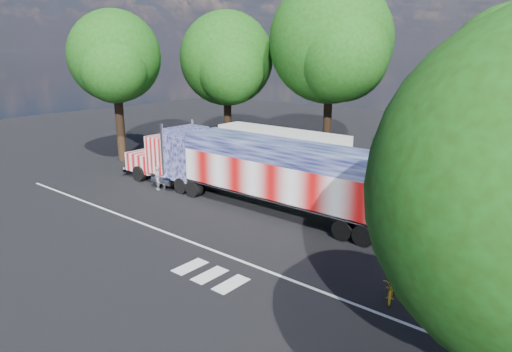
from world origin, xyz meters
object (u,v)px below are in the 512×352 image
Objects in this scene: coach_bus at (281,150)px; tree_w_a at (115,57)px; woman at (157,178)px; bicycle at (393,287)px; parked_car at (510,273)px; tree_nw_a at (228,59)px; tree_n_mid at (332,42)px; semi_truck at (250,168)px.

tree_w_a is at bearing -154.72° from coach_bus.
coach_bus is 6.89× the size of woman.
tree_w_a reaches higher than bicycle.
coach_bus is at bearing 122.97° from bicycle.
tree_nw_a is at bearing 77.14° from parked_car.
woman is 0.11× the size of tree_n_mid.
semi_truck reaches higher than bicycle.
tree_n_mid is at bearing 84.59° from coach_bus.
tree_w_a is at bearing 96.35° from parked_car.
parked_car is 31.05m from tree_w_a.
parked_car is 0.26× the size of tree_n_mid.
parked_car is at bearing -25.93° from coach_bus.
tree_w_a is (-12.22, -5.77, 6.81)m from coach_bus.
tree_n_mid is at bearing 42.61° from tree_w_a.
tree_n_mid is at bearing 91.82° from woman.
tree_n_mid reaches higher than bicycle.
semi_truck is 15.73m from tree_n_mid.
parked_car is at bearing -40.46° from tree_n_mid.
bicycle is 0.12× the size of tree_n_mid.
semi_truck is 7.12m from woman.
bicycle is 24.83m from tree_n_mid.
bicycle is 28.67m from tree_w_a.
woman is 18.00m from tree_n_mid.
bicycle is 0.14× the size of tree_w_a.
tree_w_a is at bearing 173.32° from semi_truck.
tree_nw_a is (-23.14, 15.85, 7.77)m from bicycle.
coach_bus is 0.90× the size of tree_w_a.
tree_nw_a is (-5.30, 12.63, 7.43)m from woman.
woman is at bearing -67.25° from tree_nw_a.
semi_truck is at bearing -6.68° from tree_w_a.
tree_nw_a is at bearing 129.10° from bicycle.
coach_bus is 0.74× the size of tree_n_mid.
parked_car is 0.32× the size of tree_w_a.
coach_bus is 11.39m from tree_nw_a.
semi_truck is 1.90× the size of coach_bus.
semi_truck reaches higher than coach_bus.
tree_nw_a is at bearing -164.56° from tree_n_mid.
tree_nw_a is (-8.64, 3.45, 6.57)m from coach_bus.
woman reaches higher than bicycle.
tree_w_a is (-15.67, 1.83, 6.18)m from semi_truck.
coach_bus is 19.11m from bicycle.
bicycle is (-3.17, -3.81, -0.11)m from parked_car.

